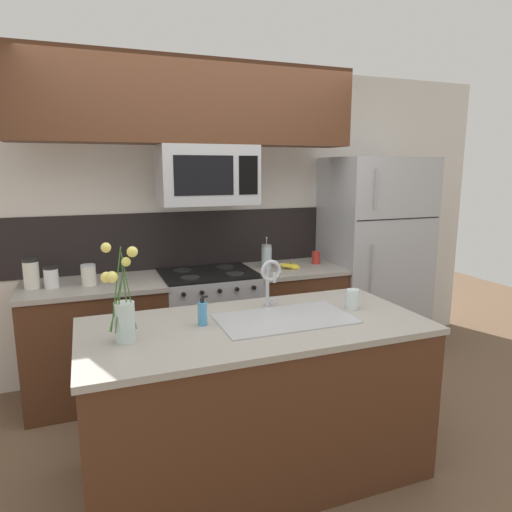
{
  "coord_description": "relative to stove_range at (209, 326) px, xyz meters",
  "views": [
    {
      "loc": [
        -0.92,
        -2.61,
        1.76
      ],
      "look_at": [
        0.17,
        0.27,
        1.16
      ],
      "focal_mm": 32.0,
      "sensor_mm": 36.0,
      "label": 1
    }
  ],
  "objects": [
    {
      "name": "splash_band",
      "position": [
        -0.0,
        0.32,
        0.69
      ],
      "size": [
        3.55,
        0.01,
        0.48
      ],
      "primitive_type": "cube",
      "color": "black",
      "rests_on": "rear_partition"
    },
    {
      "name": "rear_partition",
      "position": [
        0.3,
        0.38,
        0.84
      ],
      "size": [
        5.2,
        0.1,
        2.6
      ],
      "primitive_type": "cube",
      "color": "silver",
      "rests_on": "ground"
    },
    {
      "name": "upper_cabinet_band",
      "position": [
        -0.12,
        -0.05,
        1.76
      ],
      "size": [
        2.54,
        0.34,
        0.6
      ],
      "primitive_type": "cube",
      "color": "#4C2B19"
    },
    {
      "name": "kitchen_sink",
      "position": [
        0.11,
        -1.25,
        0.38
      ],
      "size": [
        0.76,
        0.44,
        0.16
      ],
      "color": "#ADAFB5",
      "rests_on": "island_counter"
    },
    {
      "name": "drinking_glass",
      "position": [
        0.58,
        -1.22,
        0.51
      ],
      "size": [
        0.08,
        0.08,
        0.12
      ],
      "color": "silver",
      "rests_on": "island_counter"
    },
    {
      "name": "storage_jar_medium",
      "position": [
        -1.16,
        -0.02,
        0.52
      ],
      "size": [
        0.1,
        0.1,
        0.15
      ],
      "color": "silver",
      "rests_on": "back_counter_left"
    },
    {
      "name": "stove_range",
      "position": [
        0.0,
        0.0,
        0.0
      ],
      "size": [
        0.76,
        0.64,
        0.93
      ],
      "color": "#A8AAAF",
      "rests_on": "ground"
    },
    {
      "name": "microwave",
      "position": [
        0.0,
        -0.02,
        1.24
      ],
      "size": [
        0.74,
        0.4,
        0.45
      ],
      "color": "#A8AAAF"
    },
    {
      "name": "ground_plane",
      "position": [
        -0.0,
        -0.9,
        -0.46
      ],
      "size": [
        10.0,
        10.0,
        0.0
      ],
      "primitive_type": "plane",
      "color": "brown"
    },
    {
      "name": "flower_vase",
      "position": [
        -0.77,
        -1.28,
        0.6
      ],
      "size": [
        0.18,
        0.12,
        0.5
      ],
      "color": "silver",
      "rests_on": "island_counter"
    },
    {
      "name": "back_counter_right",
      "position": [
        0.76,
        0.0,
        -0.01
      ],
      "size": [
        0.8,
        0.65,
        0.91
      ],
      "color": "#4C2B19",
      "rests_on": "ground"
    },
    {
      "name": "island_counter",
      "position": [
        -0.06,
        -1.25,
        -0.01
      ],
      "size": [
        1.9,
        0.91,
        0.91
      ],
      "color": "#4C2B19",
      "rests_on": "ground"
    },
    {
      "name": "sink_faucet",
      "position": [
        0.11,
        -1.03,
        0.65
      ],
      "size": [
        0.14,
        0.14,
        0.31
      ],
      "color": "#B7BABF",
      "rests_on": "island_counter"
    },
    {
      "name": "refrigerator",
      "position": [
        1.58,
        0.02,
        0.46
      ],
      "size": [
        0.87,
        0.74,
        1.85
      ],
      "color": "#A8AAAF",
      "rests_on": "ground"
    },
    {
      "name": "dish_soap_bottle",
      "position": [
        -0.35,
        -1.18,
        0.52
      ],
      "size": [
        0.06,
        0.05,
        0.16
      ],
      "color": "#4C93C6",
      "rests_on": "island_counter"
    },
    {
      "name": "banana_bunch",
      "position": [
        0.71,
        -0.06,
        0.47
      ],
      "size": [
        0.19,
        0.15,
        0.08
      ],
      "color": "yellow",
      "rests_on": "back_counter_right"
    },
    {
      "name": "coffee_tin",
      "position": [
        1.01,
        0.05,
        0.5
      ],
      "size": [
        0.08,
        0.08,
        0.11
      ],
      "primitive_type": "cylinder",
      "color": "#B22D23",
      "rests_on": "back_counter_right"
    },
    {
      "name": "french_press",
      "position": [
        0.53,
        0.06,
        0.55
      ],
      "size": [
        0.09,
        0.09,
        0.27
      ],
      "color": "silver",
      "rests_on": "back_counter_right"
    },
    {
      "name": "storage_jar_tall",
      "position": [
        -1.29,
        0.0,
        0.56
      ],
      "size": [
        0.11,
        0.11,
        0.22
      ],
      "color": "silver",
      "rests_on": "back_counter_left"
    },
    {
      "name": "storage_jar_short",
      "position": [
        -0.91,
        -0.04,
        0.52
      ],
      "size": [
        0.11,
        0.11,
        0.15
      ],
      "color": "silver",
      "rests_on": "back_counter_left"
    },
    {
      "name": "back_counter_left",
      "position": [
        -0.89,
        0.0,
        -0.01
      ],
      "size": [
        1.04,
        0.65,
        0.91
      ],
      "color": "#4C2B19",
      "rests_on": "ground"
    }
  ]
}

